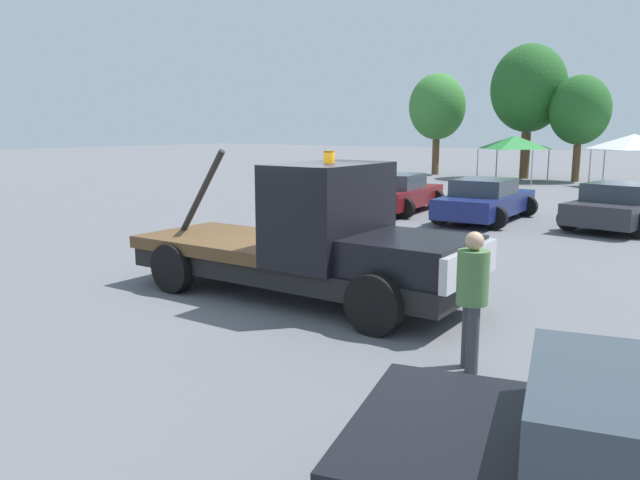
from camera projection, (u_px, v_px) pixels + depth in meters
The scene contains 12 objects.
ground_plane at pixel (297, 296), 10.85m from camera, with size 160.00×160.00×0.00m, color slate.
tow_truck at pixel (315, 243), 10.46m from camera, with size 6.26×2.36×2.53m.
person_near_truck at pixel (472, 291), 7.39m from camera, with size 0.38×0.38×1.70m.
parked_car_maroon at pixel (396, 193), 21.72m from camera, with size 2.79×4.49×1.34m.
parked_car_navy at pixel (485, 200), 19.60m from camera, with size 2.50×4.81×1.34m.
parked_car_charcoal at pixel (622, 207), 18.05m from camera, with size 2.95×4.64×1.34m.
canopy_tent_green at pixel (514, 142), 33.35m from camera, with size 2.96×2.96×2.50m.
canopy_tent_white at pixel (634, 142), 30.21m from camera, with size 3.23×3.23×2.61m.
tree_left at pixel (437, 107), 38.74m from camera, with size 3.49×3.49×6.23m.
tree_center at pixel (580, 110), 33.55m from camera, with size 3.20×3.20×5.71m.
tree_right at pixel (529, 89), 35.50m from camera, with size 4.26×4.26×7.60m.
traffic_cone at pixel (265, 242), 14.62m from camera, with size 0.40×0.40×0.55m.
Camera 1 is at (6.44, -8.31, 2.88)m, focal length 35.00 mm.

